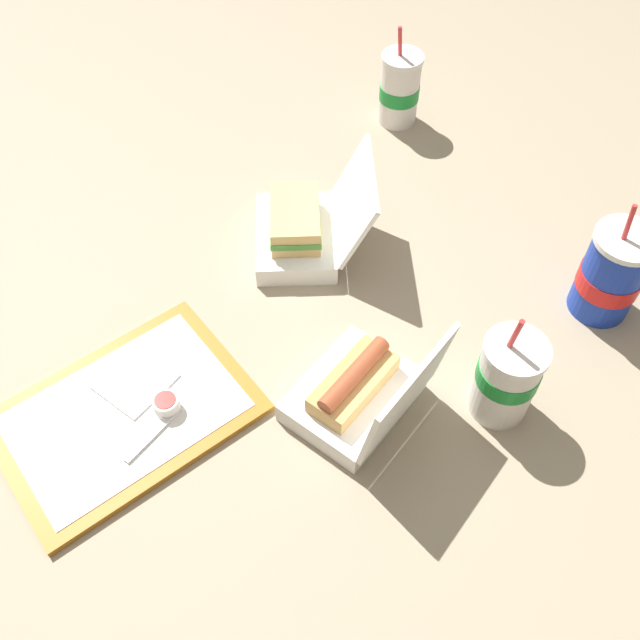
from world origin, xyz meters
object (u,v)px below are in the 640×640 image
object	(u,v)px
ketchup_cup	(166,404)
soda_cup_corner	(612,274)
plastic_fork	(153,434)
soda_cup_center	(507,377)
clamshell_sandwich_right	(302,228)
soda_cup_left	(400,89)
clamshell_hotdog_corner	(359,392)
food_tray	(125,414)

from	to	relation	value
ketchup_cup	soda_cup_corner	world-z (taller)	soda_cup_corner
plastic_fork	soda_cup_center	distance (m)	0.52
clamshell_sandwich_right	soda_cup_left	bearing A→B (deg)	-151.34
clamshell_hotdog_corner	soda_cup_corner	size ratio (longest dim) A/B	1.05
soda_cup_center	food_tray	bearing A→B (deg)	-31.39
clamshell_hotdog_corner	clamshell_sandwich_right	xyz separation A→B (m)	(-0.11, -0.34, 0.00)
ketchup_cup	plastic_fork	size ratio (longest dim) A/B	0.36
soda_cup_corner	plastic_fork	bearing A→B (deg)	-13.82
plastic_fork	clamshell_sandwich_right	size ratio (longest dim) A/B	0.40
ketchup_cup	soda_cup_center	xyz separation A→B (m)	(-0.43, 0.26, 0.05)
clamshell_sandwich_right	soda_cup_center	bearing A→B (deg)	98.45
soda_cup_center	soda_cup_corner	world-z (taller)	soda_cup_corner
food_tray	ketchup_cup	distance (m)	0.07
food_tray	clamshell_sandwich_right	xyz separation A→B (m)	(-0.42, -0.15, 0.04)
clamshell_sandwich_right	soda_cup_corner	xyz separation A→B (m)	(-0.34, 0.40, 0.04)
clamshell_hotdog_corner	soda_cup_center	size ratio (longest dim) A/B	1.12
ketchup_cup	clamshell_sandwich_right	bearing A→B (deg)	-152.73
ketchup_cup	soda_cup_left	distance (m)	0.82
clamshell_sandwich_right	soda_cup_center	size ratio (longest dim) A/B	1.30
ketchup_cup	clamshell_hotdog_corner	distance (m)	0.29
food_tray	soda_cup_corner	distance (m)	0.80
plastic_fork	soda_cup_left	size ratio (longest dim) A/B	0.52
plastic_fork	soda_cup_center	size ratio (longest dim) A/B	0.52
soda_cup_center	soda_cup_left	bearing A→B (deg)	-114.75
food_tray	soda_cup_center	bearing A→B (deg)	148.61
soda_cup_left	clamshell_hotdog_corner	bearing A→B (deg)	48.22
clamshell_hotdog_corner	clamshell_sandwich_right	distance (m)	0.35
clamshell_sandwich_right	plastic_fork	bearing A→B (deg)	28.36
soda_cup_center	soda_cup_left	xyz separation A→B (m)	(-0.30, -0.65, -0.00)
food_tray	clamshell_hotdog_corner	size ratio (longest dim) A/B	1.64
soda_cup_left	plastic_fork	bearing A→B (deg)	28.51
soda_cup_center	soda_cup_left	world-z (taller)	same
soda_cup_center	soda_cup_left	distance (m)	0.72
plastic_fork	clamshell_hotdog_corner	bearing A→B (deg)	137.16
food_tray	clamshell_sandwich_right	bearing A→B (deg)	-159.62
food_tray	soda_cup_center	size ratio (longest dim) A/B	1.84
soda_cup_center	soda_cup_corner	size ratio (longest dim) A/B	0.93
clamshell_sandwich_right	ketchup_cup	bearing A→B (deg)	27.27
plastic_fork	soda_cup_left	world-z (taller)	soda_cup_left
soda_cup_corner	soda_cup_center	bearing A→B (deg)	11.05
food_tray	soda_cup_left	xyz separation A→B (m)	(-0.78, -0.35, 0.07)
food_tray	ketchup_cup	bearing A→B (deg)	152.01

